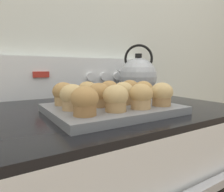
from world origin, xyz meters
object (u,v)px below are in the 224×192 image
muffin_r2_c3 (130,89)px  muffin_r0_c3 (162,94)px  muffin_r0_c1 (116,98)px  muffin_r1_c3 (143,92)px  muffin_r1_c0 (72,97)px  muffin_r2_c0 (64,94)px  tea_kettle (138,76)px  muffin_pan (112,109)px  muffin_r1_c2 (123,93)px  muffin_r2_c2 (109,91)px  muffin_r2_c1 (88,92)px  muffin_r1_c1 (99,95)px  muffin_r0_c0 (85,101)px  muffin_r0_c2 (141,96)px

muffin_r2_c3 → muffin_r0_c3: bearing=-91.3°
muffin_r0_c1 → muffin_r1_c3: same height
muffin_r1_c0 → muffin_r2_c0: 0.08m
muffin_r1_c3 → tea_kettle: 0.34m
muffin_pan → muffin_r0_c1: 0.10m
muffin_r1_c2 → muffin_r2_c3: size_ratio=1.00×
muffin_r1_c0 → muffin_r0_c3: bearing=-18.6°
muffin_r2_c2 → tea_kettle: 0.34m
muffin_r2_c1 → muffin_r2_c2: size_ratio=1.00×
muffin_r1_c0 → muffin_r2_c2: size_ratio=1.00×
muffin_r0_c1 → tea_kettle: bearing=44.5°
muffin_r0_c1 → muffin_r1_c1: same height
muffin_r1_c0 → muffin_r2_c1: 0.12m
muffin_r1_c1 → muffin_r0_c0: bearing=-134.7°
muffin_r1_c1 → muffin_r0_c2: bearing=-46.4°
muffin_r1_c0 → tea_kettle: 0.53m
muffin_pan → muffin_r1_c0: (-0.13, 0.00, 0.05)m
muffin_r2_c3 → muffin_r1_c3: bearing=-92.4°
muffin_r2_c2 → tea_kettle: size_ratio=0.28×
muffin_r0_c2 → muffin_r2_c2: (0.00, 0.17, 0.00)m
muffin_r0_c3 → muffin_r1_c1: same height
muffin_r0_c0 → muffin_r1_c1: size_ratio=1.00×
muffin_r2_c1 → tea_kettle: bearing=28.0°
muffin_r2_c1 → muffin_r2_c3: size_ratio=1.00×
muffin_pan → muffin_r0_c3: (0.12, -0.08, 0.05)m
muffin_r2_c0 → muffin_r2_c2: 0.16m
muffin_r1_c0 → muffin_r2_c3: bearing=17.5°
muffin_r1_c3 → tea_kettle: (0.20, 0.27, 0.04)m
muffin_r0_c3 → muffin_r2_c3: size_ratio=1.00×
muffin_r0_c0 → muffin_r0_c3: (0.25, -0.00, 0.00)m
muffin_pan → muffin_r2_c0: (-0.12, 0.08, 0.05)m
muffin_r0_c2 → muffin_r1_c1: same height
muffin_r1_c1 → muffin_r1_c3: (0.17, -0.00, 0.00)m
muffin_r0_c1 → muffin_r2_c0: same height
muffin_r0_c0 → muffin_r1_c3: (0.25, 0.08, 0.00)m
muffin_r0_c2 → muffin_r1_c2: bearing=90.5°
muffin_r0_c2 → muffin_r1_c2: same height
muffin_r1_c2 → muffin_r2_c2: size_ratio=1.00×
muffin_r2_c2 → muffin_r2_c3: (0.09, -0.01, 0.00)m
muffin_r2_c3 → tea_kettle: 0.28m
muffin_pan → muffin_r1_c3: size_ratio=5.34×
muffin_r0_c2 → muffin_r2_c1: same height
muffin_r1_c0 → muffin_r2_c2: same height
muffin_r0_c0 → muffin_r0_c1: (0.09, 0.00, 0.00)m
muffin_r0_c2 → muffin_r2_c1: bearing=116.6°
muffin_r2_c0 → muffin_r0_c2: bearing=-46.3°
muffin_r1_c2 → muffin_r0_c0: bearing=-154.5°
muffin_r0_c0 → muffin_pan: bearing=32.5°
muffin_r0_c1 → muffin_r1_c0: size_ratio=1.00×
muffin_pan → muffin_r1_c2: size_ratio=5.34×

